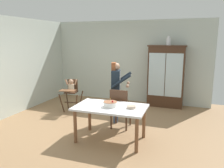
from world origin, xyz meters
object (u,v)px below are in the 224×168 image
object	(u,v)px
adult_person	(116,85)
birthday_cake	(110,104)
ceramic_vase	(168,41)
dining_table	(110,111)
china_cabinet	(166,76)
serving_bowl	(131,107)
dining_chair_far_side	(120,106)
high_chair_with_toddler	(71,89)

from	to	relation	value
adult_person	birthday_cake	size ratio (longest dim) A/B	5.47
ceramic_vase	dining_table	bearing A→B (deg)	-105.10
birthday_cake	dining_table	bearing A→B (deg)	102.49
china_cabinet	birthday_cake	distance (m)	3.00
china_cabinet	adult_person	world-z (taller)	china_cabinet
dining_table	serving_bowl	distance (m)	0.46
china_cabinet	ceramic_vase	size ratio (longest dim) A/B	7.10
dining_chair_far_side	ceramic_vase	bearing A→B (deg)	-111.01
birthday_cake	serving_bowl	size ratio (longest dim) A/B	1.56
adult_person	china_cabinet	bearing A→B (deg)	-42.68
high_chair_with_toddler	birthday_cake	size ratio (longest dim) A/B	3.39
high_chair_with_toddler	ceramic_vase	bearing A→B (deg)	18.49
ceramic_vase	high_chair_with_toddler	bearing A→B (deg)	-150.65
china_cabinet	dining_chair_far_side	size ratio (longest dim) A/B	2.00
dining_chair_far_side	adult_person	bearing A→B (deg)	-61.87
dining_table	birthday_cake	distance (m)	0.15
china_cabinet	ceramic_vase	bearing A→B (deg)	8.29
dining_table	birthday_cake	world-z (taller)	birthday_cake
adult_person	dining_table	bearing A→B (deg)	179.36
adult_person	birthday_cake	world-z (taller)	adult_person
china_cabinet	high_chair_with_toddler	world-z (taller)	china_cabinet
dining_table	dining_chair_far_side	size ratio (longest dim) A/B	1.54
high_chair_with_toddler	dining_table	size ratio (longest dim) A/B	0.64
adult_person	dining_chair_far_side	world-z (taller)	adult_person
serving_bowl	dining_chair_far_side	size ratio (longest dim) A/B	0.19
high_chair_with_toddler	dining_chair_far_side	distance (m)	1.94
ceramic_vase	dining_table	world-z (taller)	ceramic_vase
china_cabinet	birthday_cake	bearing A→B (deg)	-104.46
dining_table	birthday_cake	size ratio (longest dim) A/B	5.27
dining_table	dining_chair_far_side	bearing A→B (deg)	91.18
china_cabinet	high_chair_with_toddler	size ratio (longest dim) A/B	2.02
birthday_cake	adult_person	bearing A→B (deg)	103.10
high_chair_with_toddler	serving_bowl	distance (m)	2.63
dining_chair_far_side	high_chair_with_toddler	bearing A→B (deg)	-25.56
adult_person	dining_chair_far_side	size ratio (longest dim) A/B	1.59
china_cabinet	serving_bowl	distance (m)	2.88
china_cabinet	serving_bowl	xyz separation A→B (m)	(-0.32, -2.85, -0.20)
ceramic_vase	china_cabinet	bearing A→B (deg)	-171.71
high_chair_with_toddler	adult_person	size ratio (longest dim) A/B	0.62
dining_table	birthday_cake	xyz separation A→B (m)	(0.00, -0.02, 0.15)
ceramic_vase	adult_person	distance (m)	2.34
birthday_cake	dining_chair_far_side	distance (m)	0.72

